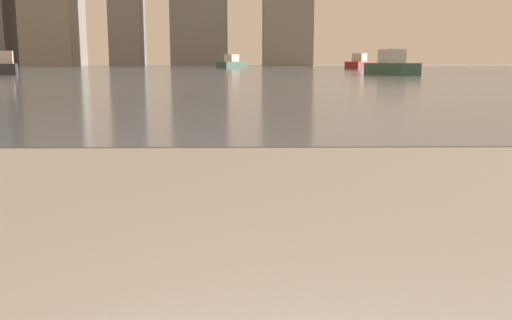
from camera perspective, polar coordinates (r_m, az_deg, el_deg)
name	(u,v)px	position (r m, az deg, el deg)	size (l,w,h in m)	color
harbor_water	(247,70)	(61.79, -0.86, 8.95)	(180.00, 110.00, 0.01)	slate
harbor_boat_0	(391,66)	(42.85, 13.39, 9.13)	(3.15, 5.18, 1.84)	#335647
harbor_boat_1	(359,63)	(74.11, 10.30, 9.48)	(4.33, 5.35, 1.95)	maroon
harbor_boat_2	(232,63)	(79.70, -2.44, 9.63)	(4.17, 5.15, 1.88)	#335647
harbor_boat_3	(5,66)	(46.85, -23.80, 8.57)	(3.05, 4.92, 1.74)	#2D2D33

